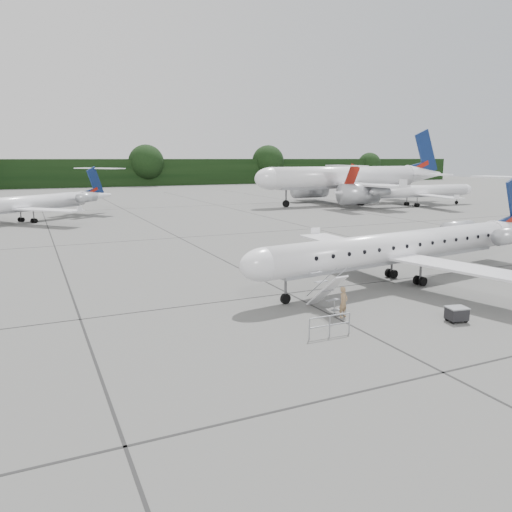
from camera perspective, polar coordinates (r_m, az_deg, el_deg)
name	(u,v)px	position (r m, az deg, el deg)	size (l,w,h in m)	color
ground	(407,296)	(31.81, 16.89, -4.37)	(320.00, 320.00, 0.00)	slate
treeline	(102,173)	(154.25, -17.16, 9.06)	(260.00, 4.00, 8.00)	black
main_regional_jet	(398,232)	(34.07, 15.91, 2.61)	(26.84, 19.32, 6.88)	white
airstair	(327,291)	(27.56, 8.07, -4.04)	(0.85, 2.44, 2.16)	white
passenger	(343,302)	(26.65, 9.96, -5.21)	(0.60, 0.39, 1.64)	#937350
safety_railing	(330,326)	(23.84, 8.43, -7.93)	(2.20, 0.08, 1.00)	gray
baggage_cart	(457,314)	(27.62, 21.96, -6.15)	(0.96, 0.78, 0.83)	black
bg_narrowbody	(344,167)	(91.75, 10.07, 10.03)	(37.68, 27.13, 13.53)	white
bg_regional_left	(19,196)	(70.68, -25.47, 6.18)	(26.40, 19.01, 6.93)	white
bg_regional_right	(417,185)	(91.71, 17.97, 7.70)	(27.65, 19.91, 7.25)	white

